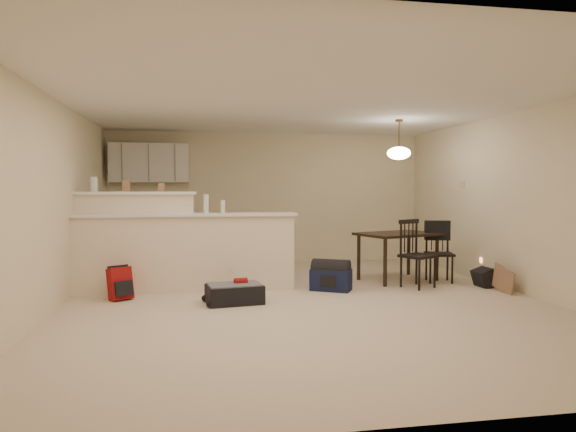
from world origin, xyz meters
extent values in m
plane|color=beige|center=(0.00, 0.00, 0.00)|extent=(7.00, 7.00, 0.00)
plane|color=white|center=(0.00, 0.00, 2.50)|extent=(7.00, 7.00, 0.00)
cube|color=beige|center=(0.00, 3.50, 1.25)|extent=(6.00, 0.02, 2.50)
cube|color=beige|center=(0.00, -3.50, 1.25)|extent=(6.00, 0.02, 2.50)
cube|color=beige|center=(-3.00, 0.00, 1.25)|extent=(0.02, 7.00, 2.50)
cube|color=beige|center=(3.00, 0.00, 1.25)|extent=(0.02, 7.00, 2.50)
cube|color=beige|center=(-1.50, 0.90, 0.53)|extent=(3.00, 0.28, 1.05)
cube|color=white|center=(-1.50, 0.90, 1.07)|extent=(3.08, 0.38, 0.04)
cube|color=beige|center=(-2.20, 1.12, 0.68)|extent=(1.60, 0.24, 1.35)
cube|color=white|center=(-2.20, 1.12, 1.37)|extent=(1.68, 0.34, 0.04)
cube|color=white|center=(-2.20, 3.32, 1.90)|extent=(1.40, 0.34, 0.70)
cube|color=white|center=(-2.00, 3.19, 0.45)|extent=(1.80, 0.60, 0.90)
cube|color=beige|center=(2.98, 1.55, 1.50)|extent=(0.02, 0.12, 0.12)
cylinder|color=silver|center=(-2.75, 1.12, 1.49)|extent=(0.10, 0.10, 0.20)
cube|color=#976D4E|center=(-2.32, 1.12, 1.47)|extent=(0.10, 0.07, 0.16)
cube|color=#976D4E|center=(-1.84, 1.12, 1.45)|extent=(0.08, 0.06, 0.12)
cylinder|color=silver|center=(-1.23, 0.90, 1.22)|extent=(0.07, 0.07, 0.26)
cylinder|color=silver|center=(-0.99, 0.90, 1.18)|extent=(0.06, 0.06, 0.18)
cube|color=black|center=(1.73, 1.22, 0.72)|extent=(1.39, 1.14, 0.04)
cylinder|color=black|center=(1.35, 0.75, 0.35)|extent=(0.06, 0.06, 0.71)
cylinder|color=black|center=(2.32, 1.09, 0.35)|extent=(0.06, 0.06, 0.71)
cylinder|color=black|center=(1.14, 1.35, 0.35)|extent=(0.06, 0.06, 0.71)
cylinder|color=black|center=(2.12, 1.69, 0.35)|extent=(0.06, 0.06, 0.71)
cylinder|color=brown|center=(1.73, 1.22, 2.25)|extent=(0.02, 0.02, 0.50)
cylinder|color=brown|center=(1.73, 1.22, 2.48)|extent=(0.12, 0.12, 0.03)
ellipsoid|color=white|center=(1.73, 1.22, 1.98)|extent=(0.36, 0.36, 0.20)
cube|color=black|center=(-0.90, 0.03, 0.12)|extent=(0.74, 0.54, 0.23)
cube|color=maroon|center=(-2.33, 0.49, 0.21)|extent=(0.33, 0.29, 0.42)
cube|color=#121939|center=(0.50, 0.61, 0.15)|extent=(0.63, 0.53, 0.30)
cube|color=black|center=(2.76, 0.47, 0.13)|extent=(0.22, 0.31, 0.26)
cube|color=#976D4E|center=(2.80, 0.06, 0.17)|extent=(0.02, 0.46, 0.35)
camera|label=1|loc=(-1.33, -6.33, 1.42)|focal=32.00mm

